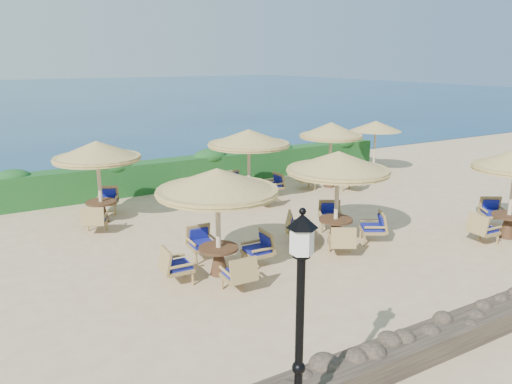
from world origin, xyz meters
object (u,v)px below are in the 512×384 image
object	(u,v)px
cafe_set_5	(331,142)
cafe_set_1	(338,180)
extra_parasol	(376,126)
lamp_post	(299,344)
cafe_set_4	(249,151)
cafe_set_3	(98,162)
cafe_set_0	(218,201)

from	to	relation	value
cafe_set_5	cafe_set_1	bearing A→B (deg)	-126.83
extra_parasol	cafe_set_5	world-z (taller)	cafe_set_5
extra_parasol	lamp_post	bearing A→B (deg)	-136.40
lamp_post	cafe_set_4	distance (m)	12.18
lamp_post	cafe_set_3	bearing A→B (deg)	89.68
cafe_set_1	cafe_set_5	xyz separation A→B (m)	(3.86, 5.16, 0.00)
cafe_set_0	cafe_set_4	xyz separation A→B (m)	(3.87, 5.36, 0.02)
extra_parasol	cafe_set_3	distance (m)	12.58
cafe_set_3	cafe_set_4	world-z (taller)	same
cafe_set_1	cafe_set_4	world-z (taller)	same
extra_parasol	cafe_set_5	size ratio (longest dim) A/B	0.88
cafe_set_3	cafe_set_0	bearing A→B (deg)	-74.83
lamp_post	cafe_set_0	size ratio (longest dim) A/B	1.13
extra_parasol	cafe_set_1	xyz separation A→B (m)	(-7.20, -6.14, -0.33)
cafe_set_0	extra_parasol	bearing A→B (deg)	30.26
cafe_set_1	cafe_set_0	bearing A→B (deg)	-175.39
lamp_post	cafe_set_4	bearing A→B (deg)	63.61
cafe_set_3	cafe_set_4	size ratio (longest dim) A/B	0.95
cafe_set_0	cafe_set_1	bearing A→B (deg)	4.61
lamp_post	cafe_set_5	size ratio (longest dim) A/B	1.21
lamp_post	extra_parasol	size ratio (longest dim) A/B	1.38
lamp_post	cafe_set_1	world-z (taller)	lamp_post
lamp_post	cafe_set_0	bearing A→B (deg)	74.43
extra_parasol	cafe_set_1	size ratio (longest dim) A/B	0.83
extra_parasol	cafe_set_0	world-z (taller)	cafe_set_0
extra_parasol	cafe_set_1	world-z (taller)	cafe_set_1
extra_parasol	cafe_set_4	distance (m)	7.27
lamp_post	extra_parasol	world-z (taller)	lamp_post
extra_parasol	cafe_set_4	size ratio (longest dim) A/B	0.80
cafe_set_1	lamp_post	bearing A→B (deg)	-132.66
cafe_set_0	cafe_set_1	size ratio (longest dim) A/B	1.01
cafe_set_3	cafe_set_5	distance (m)	9.21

